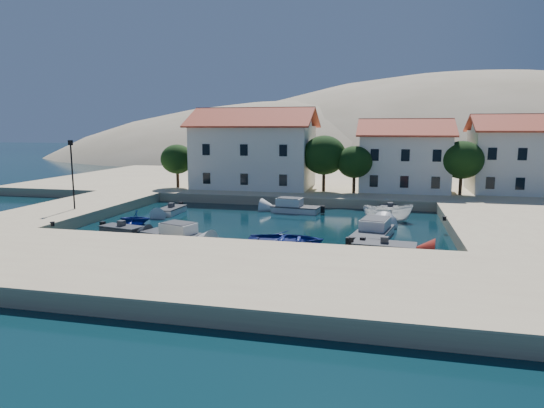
{
  "coord_description": "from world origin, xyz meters",
  "views": [
    {
      "loc": [
        10.04,
        -30.16,
        8.37
      ],
      "look_at": [
        0.79,
        8.84,
        2.0
      ],
      "focal_mm": 32.0,
      "sensor_mm": 36.0,
      "label": 1
    }
  ],
  "objects_px": {
    "building_right": "(513,153)",
    "cabin_cruiser_east": "(373,232)",
    "rowboat_south": "(286,245)",
    "building_mid": "(404,154)",
    "lamppost": "(72,168)",
    "boat_east": "(387,221)",
    "cabin_cruiser_south": "(172,234)",
    "building_left": "(254,147)"
  },
  "relations": [
    {
      "from": "rowboat_south",
      "to": "building_left",
      "type": "bearing_deg",
      "value": 14.07
    },
    {
      "from": "cabin_cruiser_east",
      "to": "rowboat_south",
      "type": "bearing_deg",
      "value": 131.73
    },
    {
      "from": "rowboat_south",
      "to": "boat_east",
      "type": "height_order",
      "value": "boat_east"
    },
    {
      "from": "cabin_cruiser_south",
      "to": "boat_east",
      "type": "height_order",
      "value": "cabin_cruiser_south"
    },
    {
      "from": "building_left",
      "to": "cabin_cruiser_east",
      "type": "height_order",
      "value": "building_left"
    },
    {
      "from": "building_mid",
      "to": "boat_east",
      "type": "bearing_deg",
      "value": -96.47
    },
    {
      "from": "building_mid",
      "to": "rowboat_south",
      "type": "height_order",
      "value": "building_mid"
    },
    {
      "from": "building_right",
      "to": "boat_east",
      "type": "xyz_separation_m",
      "value": [
        -13.7,
        -16.04,
        -5.47
      ]
    },
    {
      "from": "building_right",
      "to": "cabin_cruiser_east",
      "type": "distance_m",
      "value": 28.14
    },
    {
      "from": "building_mid",
      "to": "lamppost",
      "type": "height_order",
      "value": "building_mid"
    },
    {
      "from": "cabin_cruiser_south",
      "to": "building_right",
      "type": "bearing_deg",
      "value": 60.59
    },
    {
      "from": "building_left",
      "to": "building_right",
      "type": "bearing_deg",
      "value": 3.81
    },
    {
      "from": "building_mid",
      "to": "lamppost",
      "type": "xyz_separation_m",
      "value": [
        -29.5,
        -21.0,
        -0.47
      ]
    },
    {
      "from": "boat_east",
      "to": "cabin_cruiser_east",
      "type": "bearing_deg",
      "value": 169.48
    },
    {
      "from": "building_right",
      "to": "building_mid",
      "type": "bearing_deg",
      "value": -175.24
    },
    {
      "from": "cabin_cruiser_east",
      "to": "boat_east",
      "type": "bearing_deg",
      "value": 1.72
    },
    {
      "from": "building_mid",
      "to": "cabin_cruiser_east",
      "type": "distance_m",
      "value": 23.07
    },
    {
      "from": "building_left",
      "to": "boat_east",
      "type": "relative_size",
      "value": 3.33
    },
    {
      "from": "building_mid",
      "to": "lamppost",
      "type": "distance_m",
      "value": 36.21
    },
    {
      "from": "rowboat_south",
      "to": "cabin_cruiser_east",
      "type": "xyz_separation_m",
      "value": [
        5.96,
        3.66,
        0.48
      ]
    },
    {
      "from": "cabin_cruiser_south",
      "to": "boat_east",
      "type": "relative_size",
      "value": 1.14
    },
    {
      "from": "building_left",
      "to": "rowboat_south",
      "type": "distance_m",
      "value": 27.36
    },
    {
      "from": "cabin_cruiser_south",
      "to": "rowboat_south",
      "type": "bearing_deg",
      "value": 21.03
    },
    {
      "from": "building_mid",
      "to": "building_right",
      "type": "relative_size",
      "value": 1.11
    },
    {
      "from": "cabin_cruiser_east",
      "to": "boat_east",
      "type": "height_order",
      "value": "cabin_cruiser_east"
    },
    {
      "from": "building_mid",
      "to": "cabin_cruiser_south",
      "type": "height_order",
      "value": "building_mid"
    },
    {
      "from": "building_left",
      "to": "lamppost",
      "type": "bearing_deg",
      "value": -119.9
    },
    {
      "from": "lamppost",
      "to": "boat_east",
      "type": "distance_m",
      "value": 28.82
    },
    {
      "from": "boat_east",
      "to": "cabin_cruiser_south",
      "type": "bearing_deg",
      "value": 124.48
    },
    {
      "from": "rowboat_south",
      "to": "building_right",
      "type": "bearing_deg",
      "value": -43.66
    },
    {
      "from": "building_mid",
      "to": "boat_east",
      "type": "relative_size",
      "value": 2.38
    },
    {
      "from": "lamppost",
      "to": "rowboat_south",
      "type": "relative_size",
      "value": 1.16
    },
    {
      "from": "building_left",
      "to": "cabin_cruiser_east",
      "type": "bearing_deg",
      "value": -54.62
    },
    {
      "from": "building_right",
      "to": "cabin_cruiser_south",
      "type": "height_order",
      "value": "building_right"
    },
    {
      "from": "rowboat_south",
      "to": "boat_east",
      "type": "distance_m",
      "value": 13.09
    },
    {
      "from": "building_mid",
      "to": "cabin_cruiser_east",
      "type": "relative_size",
      "value": 1.73
    },
    {
      "from": "building_mid",
      "to": "cabin_cruiser_south",
      "type": "distance_m",
      "value": 32.12
    },
    {
      "from": "lamppost",
      "to": "cabin_cruiser_east",
      "type": "bearing_deg",
      "value": -3.01
    },
    {
      "from": "cabin_cruiser_south",
      "to": "rowboat_south",
      "type": "xyz_separation_m",
      "value": [
        8.57,
        0.56,
        -0.48
      ]
    },
    {
      "from": "cabin_cruiser_east",
      "to": "boat_east",
      "type": "distance_m",
      "value": 7.46
    },
    {
      "from": "building_mid",
      "to": "cabin_cruiser_south",
      "type": "relative_size",
      "value": 2.09
    },
    {
      "from": "building_right",
      "to": "rowboat_south",
      "type": "xyz_separation_m",
      "value": [
        -20.76,
        -27.06,
        -5.47
      ]
    }
  ]
}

